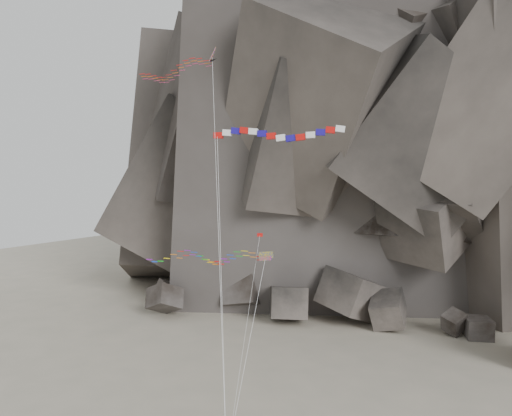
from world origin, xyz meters
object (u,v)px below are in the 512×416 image
at_px(banner_kite, 277,135).
at_px(pennant_kite, 254,276).
at_px(parafoil_kite, 200,256).
at_px(delta_kite, 171,71).

height_order(banner_kite, pennant_kite, banner_kite).
xyz_separation_m(parafoil_kite, pennant_kite, (5.86, -0.31, -1.37)).
relative_size(delta_kite, banner_kite, 1.29).
bearing_deg(parafoil_kite, pennant_kite, -10.20).
height_order(parafoil_kite, pennant_kite, pennant_kite).
bearing_deg(banner_kite, parafoil_kite, 156.93).
bearing_deg(delta_kite, banner_kite, -22.50).
xyz_separation_m(banner_kite, pennant_kite, (-2.59, 0.73, -12.59)).
relative_size(banner_kite, pennant_kite, 1.61).
bearing_deg(banner_kite, pennant_kite, 148.18).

